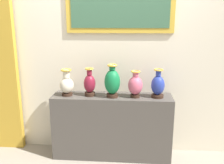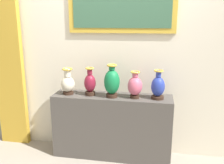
{
  "view_description": "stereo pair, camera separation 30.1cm",
  "coord_description": "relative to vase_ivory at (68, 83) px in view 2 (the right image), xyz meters",
  "views": [
    {
      "loc": [
        0.23,
        -2.91,
        1.73
      ],
      "look_at": [
        0.0,
        0.0,
        0.99
      ],
      "focal_mm": 39.62,
      "sensor_mm": 36.0,
      "label": 1
    },
    {
      "loc": [
        0.53,
        -2.87,
        1.73
      ],
      "look_at": [
        0.0,
        0.0,
        0.99
      ],
      "focal_mm": 39.62,
      "sensor_mm": 36.0,
      "label": 2
    }
  ],
  "objects": [
    {
      "name": "vase_cobalt",
      "position": [
        1.11,
        0.01,
        0.01
      ],
      "size": [
        0.16,
        0.16,
        0.35
      ],
      "color": "#382319",
      "rests_on": "display_shelf"
    },
    {
      "name": "vase_burgundy",
      "position": [
        0.28,
        0.01,
        0.01
      ],
      "size": [
        0.14,
        0.14,
        0.35
      ],
      "color": "#382319",
      "rests_on": "display_shelf"
    },
    {
      "name": "ground_plane",
      "position": [
        0.56,
        0.03,
        -0.96
      ],
      "size": [
        9.46,
        9.46,
        0.0
      ],
      "primitive_type": "plane",
      "color": "gray"
    },
    {
      "name": "display_shelf",
      "position": [
        0.56,
        0.03,
        -0.55
      ],
      "size": [
        1.48,
        0.36,
        0.81
      ],
      "primitive_type": "cube",
      "color": "#4C4742",
      "rests_on": "ground_plane"
    },
    {
      "name": "curtain_gold",
      "position": [
        -0.89,
        0.15,
        0.21
      ],
      "size": [
        0.41,
        0.08,
        2.34
      ],
      "primitive_type": "cube",
      "color": "gold",
      "rests_on": "ground_plane"
    },
    {
      "name": "vase_emerald",
      "position": [
        0.56,
        -0.02,
        0.04
      ],
      "size": [
        0.19,
        0.19,
        0.4
      ],
      "color": "#382319",
      "rests_on": "display_shelf"
    },
    {
      "name": "vase_rose",
      "position": [
        0.84,
        -0.01,
        0.01
      ],
      "size": [
        0.18,
        0.18,
        0.33
      ],
      "color": "#382319",
      "rests_on": "display_shelf"
    },
    {
      "name": "vase_ivory",
      "position": [
        0.0,
        0.0,
        0.0
      ],
      "size": [
        0.17,
        0.17,
        0.33
      ],
      "color": "#382319",
      "rests_on": "display_shelf"
    },
    {
      "name": "back_wall",
      "position": [
        0.56,
        0.26,
        0.44
      ],
      "size": [
        3.46,
        0.14,
        2.75
      ],
      "color": "beige",
      "rests_on": "ground_plane"
    }
  ]
}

